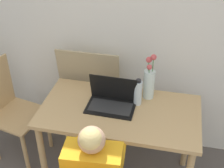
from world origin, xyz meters
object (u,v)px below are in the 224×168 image
Objects in this scene: chair_spare at (11,111)px; laptop at (112,99)px; flower_vase at (149,82)px; water_bottle at (138,93)px.

chair_spare is 2.52× the size of laptop.
flower_vase is 0.13m from water_bottle.
laptop reaches higher than water_bottle.
laptop is at bearing -81.49° from chair_spare.
chair_spare is 2.46× the size of flower_vase.
flower_vase is (0.25, 0.17, 0.09)m from laptop.
chair_spare is 1.23m from flower_vase.
chair_spare is 4.23× the size of water_bottle.
flower_vase reaches higher than laptop.
laptop is 0.20m from water_bottle.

